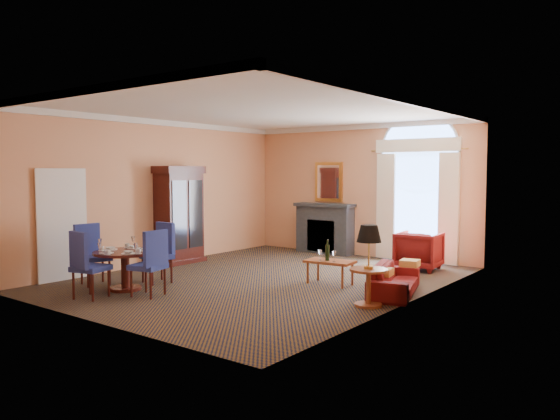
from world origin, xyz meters
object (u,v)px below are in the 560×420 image
Objects in this scene: side_table at (369,255)px; dining_table at (125,260)px; coffee_table at (329,262)px; armchair at (419,251)px; sofa at (394,280)px; armoire at (179,216)px.

dining_table is at bearing -158.44° from side_table.
coffee_table is 0.75× the size of side_table.
armchair is (3.26, 4.97, -0.12)m from dining_table.
sofa is at bearing 92.85° from side_table.
sofa is 1.14m from side_table.
armoire is 2.01× the size of dining_table.
dining_table is 4.63m from sofa.
coffee_table reaches higher than sofa.
side_table reaches higher than sofa.
coffee_table reaches higher than armchair.
side_table reaches higher than dining_table.
dining_table is 5.95m from armchair.
coffee_table is (-1.29, 0.01, 0.18)m from sofa.
sofa is at bearing -6.29° from coffee_table.
coffee_table is 1.72m from side_table.
side_table is (1.34, -1.01, 0.37)m from coffee_table.
armoire is at bearing 174.27° from coffee_table.
side_table reaches higher than coffee_table.
coffee_table is at bearing 73.04° from sofa.
armoire reaches higher than side_table.
armoire reaches higher than dining_table.
armchair is 0.72× the size of side_table.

